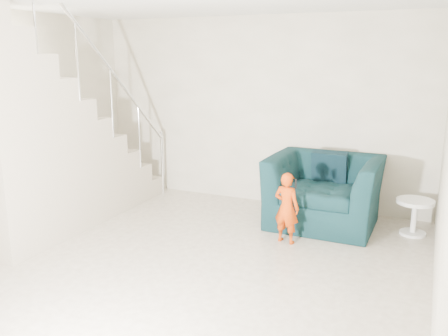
# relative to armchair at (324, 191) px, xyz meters

# --- Properties ---
(floor) EXTENTS (5.50, 5.50, 0.00)m
(floor) POSITION_rel_armchair_xyz_m (-1.15, -2.12, -0.44)
(floor) COLOR gray
(floor) RESTS_ON ground
(back_wall) EXTENTS (5.00, 0.00, 5.00)m
(back_wall) POSITION_rel_armchair_xyz_m (-1.15, 0.63, 0.91)
(back_wall) COLOR #A49D85
(back_wall) RESTS_ON floor
(armchair) EXTENTS (1.38, 1.21, 0.89)m
(armchair) POSITION_rel_armchair_xyz_m (0.00, 0.00, 0.00)
(armchair) COLOR black
(armchair) RESTS_ON floor
(toddler) EXTENTS (0.34, 0.26, 0.84)m
(toddler) POSITION_rel_armchair_xyz_m (-0.26, -0.81, -0.02)
(toddler) COLOR #AF2E05
(toddler) RESTS_ON floor
(side_table) EXTENTS (0.44, 0.44, 0.44)m
(side_table) POSITION_rel_armchair_xyz_m (1.10, 0.07, -0.15)
(side_table) COLOR white
(side_table) RESTS_ON floor
(staircase) EXTENTS (1.02, 3.03, 3.62)m
(staircase) POSITION_rel_armchair_xyz_m (-3.15, -1.57, 0.50)
(staircase) COLOR #ADA089
(staircase) RESTS_ON floor
(cushion) EXTENTS (0.46, 0.22, 0.46)m
(cushion) POSITION_rel_armchair_xyz_m (-0.01, 0.30, 0.24)
(cushion) COLOR black
(cushion) RESTS_ON armchair
(throw) EXTENTS (0.06, 0.55, 0.62)m
(throw) POSITION_rel_armchair_xyz_m (-0.61, -0.01, 0.11)
(throw) COLOR black
(throw) RESTS_ON armchair
(phone) EXTENTS (0.03, 0.05, 0.10)m
(phone) POSITION_rel_armchair_xyz_m (-0.15, -0.85, 0.29)
(phone) COLOR black
(phone) RESTS_ON toddler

